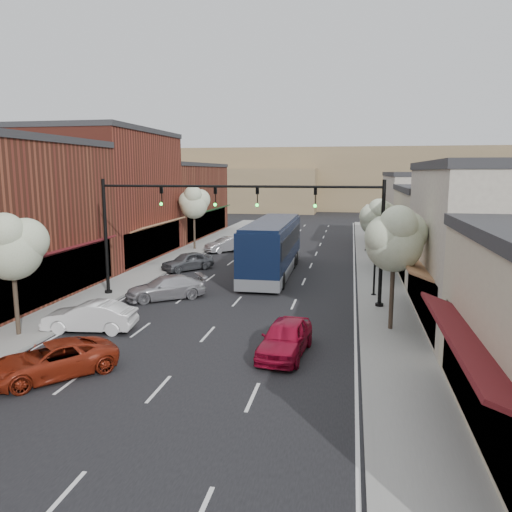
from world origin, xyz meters
The scene contains 27 objects.
ground centered at (0.00, 0.00, 0.00)m, with size 160.00×160.00×0.00m, color black.
sidewalk_left centered at (-8.40, 18.50, 0.07)m, with size 2.80×73.00×0.15m, color gray.
sidewalk_right centered at (8.40, 18.50, 0.07)m, with size 2.80×73.00×0.15m, color gray.
curb_left centered at (-7.00, 18.50, 0.07)m, with size 0.25×73.00×0.17m, color gray.
curb_right centered at (7.00, 18.50, 0.07)m, with size 0.25×73.00×0.17m, color gray.
bldg_left_midfar centered at (-14.24, 20.00, 5.40)m, with size 10.14×14.10×10.90m.
bldg_left_far centered at (-14.22, 36.00, 4.16)m, with size 10.14×18.10×8.40m.
bldg_right_midnear centered at (13.72, 6.00, 3.91)m, with size 9.14×12.10×7.90m.
bldg_right_midfar centered at (13.70, 18.00, 3.17)m, with size 9.14×12.10×6.40m.
bldg_right_far centered at (13.71, 32.00, 3.66)m, with size 9.14×16.10×7.40m.
hill_far centered at (0.00, 90.00, 6.00)m, with size 120.00×30.00×12.00m, color #7A6647.
hill_near centered at (-25.00, 78.00, 4.00)m, with size 50.00×20.00×8.00m, color #7A6647.
signal_mast_right centered at (5.62, 8.00, 4.62)m, with size 8.22×0.46×7.00m.
signal_mast_left centered at (-5.62, 8.00, 4.62)m, with size 8.22×0.46×7.00m.
tree_right_near centered at (8.35, 3.94, 4.45)m, with size 2.85×2.65×5.95m.
tree_right_far centered at (8.35, 19.94, 3.99)m, with size 2.85×2.65×5.43m.
tree_left_near centered at (-8.25, -0.06, 4.22)m, with size 2.85×2.65×5.69m.
tree_left_far centered at (-8.25, 25.94, 4.60)m, with size 2.85×2.65×6.13m.
lamp_post_near centered at (7.80, 10.50, 3.01)m, with size 0.44×0.44×4.44m.
lamp_post_far centered at (7.80, 28.00, 3.01)m, with size 0.44×0.44×4.44m.
coach_bus centered at (0.80, 16.00, 2.05)m, with size 2.98×12.95×3.95m.
red_hatchback centered at (3.85, 0.08, 0.73)m, with size 1.72×4.26×1.45m, color maroon.
parked_car_a centered at (-4.20, -3.71, 0.63)m, with size 2.10×4.56×1.27m, color maroon.
parked_car_b centered at (-5.55, 1.41, 0.70)m, with size 1.49×4.27×1.41m, color silver.
parked_car_c centered at (-4.25, 7.81, 0.68)m, with size 1.90×4.68×1.36m, color #A4A3A8.
parked_car_d centered at (-5.76, 16.35, 0.70)m, with size 1.65×4.09×1.39m, color #505256.
parked_car_e centered at (-5.05, 25.52, 0.68)m, with size 1.44×4.13×1.36m, color #A4A4A9.
Camera 1 is at (6.33, -19.26, 7.39)m, focal length 35.00 mm.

